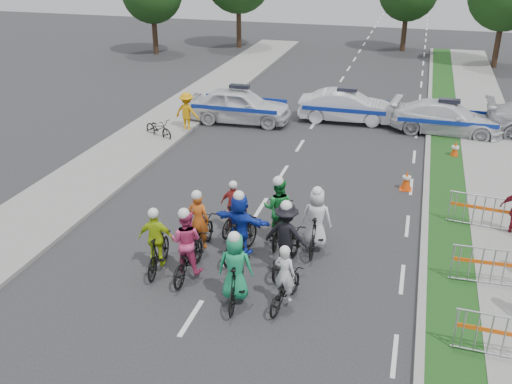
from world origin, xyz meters
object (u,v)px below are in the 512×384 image
(police_car_1, at_px, (346,106))
(rider_4, at_px, (286,243))
(police_car_2, at_px, (447,118))
(parked_bike, at_px, (159,128))
(cone_1, at_px, (455,150))
(rider_8, at_px, (278,217))
(barrier_0, at_px, (504,340))
(rider_2, at_px, (187,251))
(rider_0, at_px, (285,285))
(rider_7, at_px, (316,226))
(barrier_2, at_px, (483,213))
(rider_3, at_px, (157,246))
(rider_6, at_px, (200,232))
(rider_9, at_px, (234,212))
(rider_1, at_px, (236,275))
(police_car_0, at_px, (240,105))
(rider_5, at_px, (240,230))
(barrier_1, at_px, (492,269))
(cone_0, at_px, (406,180))
(marshal_hiviz, at_px, (187,112))

(police_car_1, bearing_deg, rider_4, 177.04)
(rider_4, bearing_deg, police_car_2, -101.62)
(rider_4, height_order, parked_bike, rider_4)
(police_car_1, distance_m, cone_1, 5.94)
(rider_8, height_order, barrier_0, rider_8)
(rider_2, xyz_separation_m, rider_8, (1.78, 2.42, 0.02))
(rider_4, bearing_deg, parked_bike, -41.81)
(rider_0, xyz_separation_m, barrier_0, (4.75, -0.67, 0.01))
(rider_7, height_order, parked_bike, rider_7)
(rider_7, distance_m, barrier_2, 5.18)
(rider_3, xyz_separation_m, rider_6, (0.69, 1.19, -0.08))
(rider_7, distance_m, rider_9, 2.52)
(rider_1, height_order, rider_7, rider_7)
(police_car_0, bearing_deg, rider_5, -165.75)
(police_car_0, relative_size, barrier_0, 2.35)
(rider_5, bearing_deg, police_car_1, -84.04)
(rider_5, relative_size, rider_7, 1.03)
(rider_2, height_order, rider_8, rider_8)
(rider_9, height_order, barrier_1, rider_9)
(rider_3, xyz_separation_m, rider_4, (3.18, 0.98, 0.07))
(rider_1, xyz_separation_m, cone_0, (3.61, 7.83, -0.42))
(rider_5, relative_size, police_car_2, 0.42)
(rider_0, relative_size, parked_bike, 1.04)
(rider_9, xyz_separation_m, barrier_0, (7.01, -3.79, -0.09))
(rider_0, xyz_separation_m, rider_5, (-1.66, 1.80, 0.29))
(police_car_0, relative_size, police_car_2, 0.98)
(rider_7, relative_size, barrier_1, 0.98)
(rider_1, relative_size, rider_8, 0.95)
(rider_6, bearing_deg, marshal_hiviz, -66.19)
(rider_9, xyz_separation_m, police_car_0, (-3.05, 10.14, 0.15))
(rider_5, distance_m, parked_bike, 10.49)
(barrier_0, bearing_deg, cone_1, 92.90)
(rider_9, height_order, cone_1, rider_9)
(rider_9, height_order, police_car_2, rider_9)
(rider_9, bearing_deg, rider_7, -179.40)
(rider_0, distance_m, rider_3, 3.57)
(rider_7, distance_m, parked_bike, 11.06)
(rider_7, distance_m, police_car_1, 12.02)
(rider_0, height_order, rider_3, rider_3)
(rider_9, bearing_deg, police_car_1, -88.98)
(rider_7, xyz_separation_m, marshal_hiviz, (-7.36, 8.63, 0.11))
(police_car_1, bearing_deg, marshal_hiviz, 113.12)
(police_car_1, relative_size, barrier_2, 2.17)
(barrier_2, xyz_separation_m, cone_0, (-2.28, 2.37, -0.22))
(police_car_1, bearing_deg, rider_6, 166.19)
(barrier_0, xyz_separation_m, barrier_2, (0.00, 5.93, 0.00))
(rider_2, distance_m, rider_9, 2.59)
(rider_3, relative_size, rider_5, 0.92)
(rider_2, height_order, rider_9, rider_2)
(barrier_0, bearing_deg, rider_1, 175.44)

